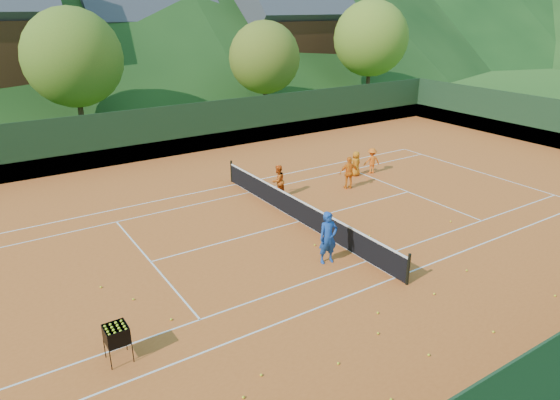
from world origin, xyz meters
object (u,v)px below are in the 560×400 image
student_a (278,181)px  student_d (372,161)px  ball_hopper (116,335)px  chalet_right (291,37)px  student_b (349,173)px  tennis_net (300,210)px  chalet_mid (149,42)px  student_c (356,164)px  coach (328,238)px

student_a → student_d: size_ratio=1.12×
ball_hopper → chalet_right: size_ratio=0.08×
student_b → student_d: 2.82m
tennis_net → chalet_mid: bearing=80.0°
student_c → chalet_mid: bearing=-96.9°
student_c → student_d: bearing=165.2°
tennis_net → student_b: bearing=24.4°
student_d → student_c: bearing=9.1°
tennis_net → chalet_mid: chalet_mid is taller
student_a → coach: bearing=58.5°
coach → student_b: 7.70m
student_c → tennis_net: (-5.90, -3.26, -0.16)m
coach → chalet_right: size_ratio=0.16×
ball_hopper → chalet_right: 45.25m
student_b → student_c: student_b is taller
student_d → ball_hopper: student_d is taller
tennis_net → chalet_right: chalet_right is taller
student_c → student_d: student_d is taller
chalet_mid → chalet_right: chalet_right is taller
coach → student_c: (7.11, 6.65, -0.28)m
coach → student_a: bearing=82.0°
coach → student_a: (2.06, 6.34, -0.18)m
coach → student_c: 9.74m
tennis_net → student_c: bearing=28.9°
student_b → ball_hopper: 14.68m
student_b → coach: bearing=68.4°
student_d → ball_hopper: (-15.72, -7.70, 0.06)m
ball_hopper → coach: bearing=8.8°
student_c → chalet_mid: 31.04m
coach → student_d: 10.40m
student_c → chalet_right: bearing=-124.5°
student_c → ball_hopper: bearing=21.3°
student_b → chalet_mid: bearing=-68.7°
chalet_right → tennis_net: bearing=-123.7°
student_d → tennis_net: bearing=41.5°
coach → tennis_net: size_ratio=0.16×
coach → ball_hopper: coach is taller
student_d → coach: bearing=56.0°
student_a → tennis_net: 3.07m
coach → chalet_right: chalet_right is taller
student_c → tennis_net: 6.74m
student_b → tennis_net: student_b is taller
student_c → chalet_right: (14.10, 26.74, 4.58)m
student_d → chalet_mid: chalet_mid is taller
student_d → student_a: bearing=18.8°
coach → student_a: coach is taller
student_a → ball_hopper: (-9.68, -7.52, -0.01)m
tennis_net → ball_hopper: bearing=-152.6°
coach → student_d: size_ratio=1.38×
coach → chalet_mid: (7.22, 37.39, 4.03)m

